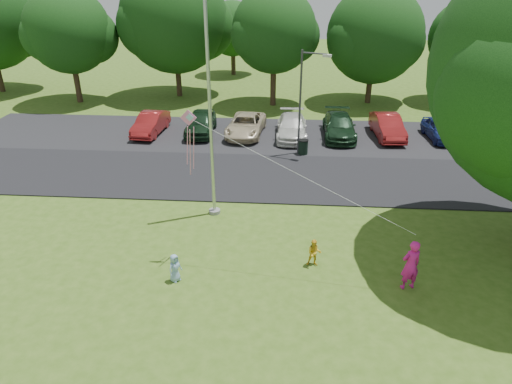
# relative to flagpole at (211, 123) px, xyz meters

# --- Properties ---
(ground) EXTENTS (120.00, 120.00, 0.00)m
(ground) POSITION_rel_flagpole_xyz_m (3.50, -5.00, -4.17)
(ground) COLOR #3A5D18
(ground) RESTS_ON ground
(park_road) EXTENTS (60.00, 6.00, 0.06)m
(park_road) POSITION_rel_flagpole_xyz_m (3.50, 4.00, -4.14)
(park_road) COLOR black
(park_road) RESTS_ON ground
(parking_strip) EXTENTS (42.00, 7.00, 0.06)m
(parking_strip) POSITION_rel_flagpole_xyz_m (3.50, 10.50, -4.14)
(parking_strip) COLOR black
(parking_strip) RESTS_ON ground
(flagpole) EXTENTS (0.50, 0.50, 10.00)m
(flagpole) POSITION_rel_flagpole_xyz_m (0.00, 0.00, 0.00)
(flagpole) COLOR #B7BABF
(flagpole) RESTS_ON ground
(street_lamp) EXTENTS (1.59, 0.74, 5.91)m
(street_lamp) POSITION_rel_flagpole_xyz_m (4.00, 7.37, -0.61)
(street_lamp) COLOR #3F3F44
(street_lamp) RESTS_ON ground
(trash_can) EXTENTS (0.58, 0.58, 0.92)m
(trash_can) POSITION_rel_flagpole_xyz_m (4.07, 7.31, -3.71)
(trash_can) COLOR black
(trash_can) RESTS_ON ground
(tree_row) EXTENTS (64.35, 11.94, 10.88)m
(tree_row) POSITION_rel_flagpole_xyz_m (5.09, 19.23, 1.55)
(tree_row) COLOR #332316
(tree_row) RESTS_ON ground
(horizon_trees) EXTENTS (77.46, 7.20, 7.02)m
(horizon_trees) POSITION_rel_flagpole_xyz_m (7.56, 28.88, 0.14)
(horizon_trees) COLOR #332316
(horizon_trees) RESTS_ON ground
(parked_cars) EXTENTS (20.13, 5.00, 1.47)m
(parked_cars) POSITION_rel_flagpole_xyz_m (3.21, 10.43, -3.43)
(parked_cars) COLOR maroon
(parked_cars) RESTS_ON ground
(woman) EXTENTS (0.78, 0.63, 1.86)m
(woman) POSITION_rel_flagpole_xyz_m (7.36, -4.76, -3.24)
(woman) COLOR #D71C8B
(woman) RESTS_ON ground
(child_yellow) EXTENTS (0.52, 0.40, 1.07)m
(child_yellow) POSITION_rel_flagpole_xyz_m (4.23, -3.67, -3.63)
(child_yellow) COLOR gold
(child_yellow) RESTS_ON ground
(child_blue) EXTENTS (0.57, 0.61, 1.05)m
(child_blue) POSITION_rel_flagpole_xyz_m (-0.61, -4.92, -3.64)
(child_blue) COLOR #85ADCC
(child_blue) RESTS_ON ground
(kite) EXTENTS (7.79, 1.76, 3.55)m
(kite) POSITION_rel_flagpole_xyz_m (0.11, -3.31, 0.67)
(kite) COLOR pink
(kite) RESTS_ON ground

